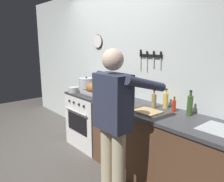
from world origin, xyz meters
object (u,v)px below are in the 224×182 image
(bottle_cooking_oil, at_px, (166,100))
(bottle_hot_sauce, at_px, (174,105))
(bottle_olive_oil, at_px, (190,105))
(bottle_vinegar, at_px, (154,101))
(saucepan, at_px, (74,90))
(stove, at_px, (93,119))
(cutting_board, at_px, (145,111))
(bottle_wine_red, at_px, (122,90))
(roasting_pan, at_px, (93,89))
(stock_pot, at_px, (86,84))
(person_cook, at_px, (114,119))

(bottle_cooking_oil, bearing_deg, bottle_hot_sauce, -13.58)
(bottle_olive_oil, relative_size, bottle_vinegar, 1.23)
(saucepan, bearing_deg, stove, 40.65)
(bottle_hot_sauce, bearing_deg, cutting_board, -129.86)
(saucepan, relative_size, bottle_vinegar, 0.71)
(bottle_vinegar, bearing_deg, bottle_wine_red, -179.00)
(saucepan, height_order, bottle_wine_red, bottle_wine_red)
(bottle_cooking_oil, bearing_deg, bottle_wine_red, -169.90)
(saucepan, height_order, cutting_board, saucepan)
(stove, xyz_separation_m, roasting_pan, (0.08, -0.05, 0.54))
(stove, xyz_separation_m, stock_pot, (-0.28, 0.07, 0.55))
(stove, height_order, stock_pot, stock_pot)
(bottle_wine_red, xyz_separation_m, bottle_olive_oil, (1.01, 0.10, -0.02))
(person_cook, bearing_deg, stove, 62.27)
(stock_pot, xyz_separation_m, saucepan, (0.03, -0.28, -0.06))
(stock_pot, bearing_deg, bottle_cooking_oil, 4.32)
(bottle_hot_sauce, bearing_deg, roasting_pan, -171.44)
(person_cook, bearing_deg, roasting_pan, 62.70)
(cutting_board, bearing_deg, bottle_hot_sauce, 50.14)
(bottle_hot_sauce, bearing_deg, stove, -173.96)
(roasting_pan, distance_m, bottle_vinegar, 1.13)
(stove, relative_size, bottle_wine_red, 2.74)
(roasting_pan, xyz_separation_m, cutting_board, (1.15, -0.06, -0.08))
(bottle_vinegar, bearing_deg, stove, -176.23)
(saucepan, bearing_deg, bottle_wine_red, 17.79)
(bottle_wine_red, height_order, bottle_olive_oil, bottle_wine_red)
(bottle_olive_oil, bearing_deg, person_cook, -112.07)
(person_cook, distance_m, bottle_wine_red, 1.00)
(bottle_wine_red, distance_m, bottle_olive_oil, 1.02)
(roasting_pan, relative_size, bottle_vinegar, 1.49)
(person_cook, height_order, saucepan, person_cook)
(stock_pot, bearing_deg, bottle_wine_red, -0.03)
(stock_pot, relative_size, bottle_hot_sauce, 1.40)
(bottle_cooking_oil, bearing_deg, roasting_pan, -168.81)
(saucepan, bearing_deg, person_cook, -16.41)
(stove, relative_size, bottle_cooking_oil, 3.56)
(saucepan, relative_size, bottle_cooking_oil, 0.67)
(saucepan, distance_m, bottle_vinegar, 1.48)
(bottle_olive_oil, height_order, bottle_cooking_oil, bottle_olive_oil)
(saucepan, bearing_deg, roasting_pan, 25.96)
(person_cook, bearing_deg, cutting_board, 6.98)
(roasting_pan, distance_m, bottle_olive_oil, 1.58)
(stock_pot, xyz_separation_m, bottle_vinegar, (1.48, 0.01, -0.00))
(stove, xyz_separation_m, bottle_vinegar, (1.20, 0.08, 0.55))
(stove, relative_size, roasting_pan, 2.56)
(bottle_cooking_oil, xyz_separation_m, bottle_vinegar, (-0.10, -0.11, -0.01))
(stock_pot, bearing_deg, bottle_olive_oil, 2.98)
(bottle_olive_oil, xyz_separation_m, bottle_cooking_oil, (-0.34, 0.02, -0.02))
(saucepan, bearing_deg, bottle_vinegar, 11.34)
(saucepan, xyz_separation_m, bottle_olive_oil, (1.89, 0.38, 0.08))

